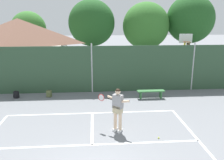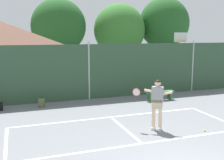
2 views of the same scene
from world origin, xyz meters
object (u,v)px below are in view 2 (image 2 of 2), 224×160
at_px(tennis_ball, 205,131).
at_px(courtside_bench, 160,94).
at_px(basketball_hoop, 180,52).
at_px(backpack_olive, 42,103).
at_px(tennis_player, 157,100).

bearing_deg(tennis_ball, courtside_bench, 80.26).
xyz_separation_m(basketball_hoop, backpack_olive, (-8.94, -2.05, -2.12)).
height_order(tennis_ball, courtside_bench, courtside_bench).
height_order(tennis_ball, backpack_olive, backpack_olive).
relative_size(tennis_player, backpack_olive, 4.01).
relative_size(basketball_hoop, tennis_ball, 53.79).
distance_m(tennis_ball, backpack_olive, 7.52).
bearing_deg(tennis_ball, tennis_player, 154.11).
height_order(basketball_hoop, tennis_ball, basketball_hoop).
distance_m(basketball_hoop, courtside_bench, 4.48).
bearing_deg(basketball_hoop, tennis_ball, -116.58).
bearing_deg(backpack_olive, tennis_player, -52.22).
xyz_separation_m(tennis_ball, backpack_olive, (-5.19, 5.44, 0.16)).
bearing_deg(tennis_ball, basketball_hoop, 63.42).
xyz_separation_m(tennis_player, courtside_bench, (2.36, 3.98, -0.75)).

